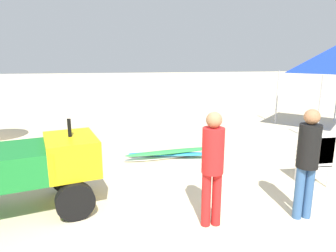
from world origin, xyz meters
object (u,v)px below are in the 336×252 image
popup_canopy (335,59)px  lifeguard_near_center (213,162)px  lifeguard_near_right (308,157)px  utility_cart (19,168)px  stacked_plastic_chairs (317,154)px  surfboard_pile (169,154)px

popup_canopy → lifeguard_near_center: bearing=-137.7°
lifeguard_near_right → popup_canopy: 6.76m
utility_cart → lifeguard_near_center: size_ratio=1.59×
utility_cart → stacked_plastic_chairs: utility_cart is taller
utility_cart → stacked_plastic_chairs: bearing=2.4°
surfboard_pile → lifeguard_near_right: lifeguard_near_right is taller
lifeguard_near_center → popup_canopy: (5.64, 5.13, 1.37)m
utility_cart → popup_canopy: popup_canopy is taller
surfboard_pile → popup_canopy: popup_canopy is taller
lifeguard_near_right → surfboard_pile: bearing=117.9°
utility_cart → lifeguard_near_right: (4.40, -0.84, 0.22)m
surfboard_pile → popup_canopy: size_ratio=0.85×
utility_cart → popup_canopy: (8.55, 4.31, 1.59)m
stacked_plastic_chairs → lifeguard_near_right: 1.46m
stacked_plastic_chairs → utility_cart: bearing=-177.6°
stacked_plastic_chairs → popup_canopy: bearing=51.8°
popup_canopy → utility_cart: bearing=-153.3°
utility_cart → popup_canopy: size_ratio=0.99×
popup_canopy → lifeguard_near_right: bearing=-128.9°
lifeguard_near_center → popup_canopy: bearing=42.3°
surfboard_pile → popup_canopy: (5.78, 2.07, 2.26)m
utility_cart → surfboard_pile: (2.77, 2.24, -0.66)m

